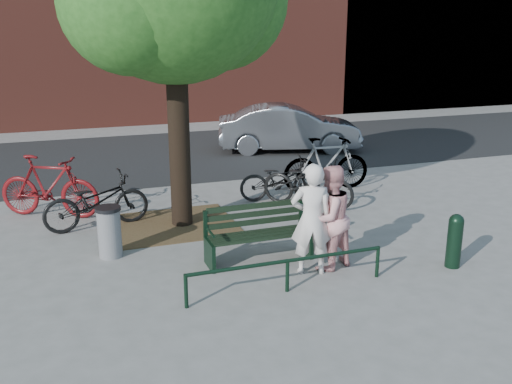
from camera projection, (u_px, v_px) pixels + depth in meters
name	position (u px, v px, depth m)	size (l,w,h in m)	color
ground	(259.00, 261.00, 9.42)	(90.00, 90.00, 0.00)	gray
dirt_pit	(172.00, 225.00, 11.08)	(2.40, 2.00, 0.02)	brown
road	(163.00, 155.00, 17.10)	(40.00, 7.00, 0.01)	black
park_bench	(258.00, 232.00, 9.36)	(1.74, 0.54, 0.97)	black
guard_railing	(287.00, 266.00, 8.22)	(3.06, 0.06, 0.51)	black
person_left	(311.00, 219.00, 8.74)	(0.64, 0.42, 1.76)	silver
person_right	(330.00, 218.00, 8.93)	(0.82, 0.64, 1.68)	pink
bollard	(455.00, 239.00, 9.06)	(0.24, 0.24, 0.89)	black
litter_bin	(109.00, 232.00, 9.48)	(0.43, 0.43, 0.87)	gray
bicycle_a	(96.00, 201.00, 10.82)	(0.70, 2.00, 1.05)	black
bicycle_b	(49.00, 186.00, 11.42)	(0.60, 2.12, 1.27)	#5F0D10
bicycle_c	(308.00, 183.00, 12.11)	(0.70, 2.01, 1.05)	black
bicycle_d	(326.00, 164.00, 13.30)	(0.59, 2.11, 1.27)	gray
bicycle_e	(280.00, 179.00, 12.57)	(0.63, 1.82, 0.96)	black
parked_car	(289.00, 128.00, 17.47)	(1.50, 4.31, 1.42)	slate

